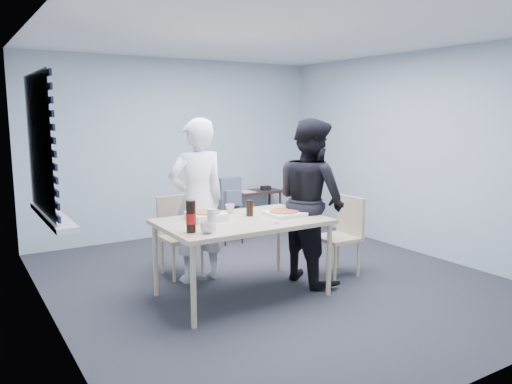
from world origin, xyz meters
TOP-DOWN VIEW (x-y plane):
  - room at (-2.20, 0.40)m, footprint 5.00×5.00m
  - dining_table at (-0.51, -0.25)m, footprint 1.61×1.02m
  - chair_far at (-0.77, 0.75)m, footprint 0.42×0.42m
  - chair_right at (0.80, -0.26)m, footprint 0.42×0.42m
  - person_white at (-0.68, 0.42)m, footprint 0.65×0.42m
  - person_black at (0.36, -0.22)m, footprint 0.47×0.86m
  - side_table at (1.18, 2.28)m, footprint 0.88×0.39m
  - stool at (0.37, 1.63)m, footprint 0.35×0.35m
  - backpack at (0.37, 1.62)m, footprint 0.32×0.23m
  - pizza_box_a at (-0.82, -0.07)m, footprint 0.34×0.34m
  - pizza_box_b at (-0.04, -0.30)m, footprint 0.35×0.35m
  - mug_a at (-1.05, -0.57)m, footprint 0.17×0.17m
  - mug_b at (-0.46, 0.10)m, footprint 0.10×0.10m
  - cola_glass at (-0.36, -0.13)m, footprint 0.09×0.09m
  - soda_bottle at (-1.16, -0.46)m, footprint 0.09×0.09m
  - plastic_cups at (-0.96, -0.47)m, footprint 0.10×0.10m
  - rubber_band at (-0.32, -0.57)m, footprint 0.07×0.07m
  - papers at (1.03, 2.27)m, footprint 0.25×0.32m
  - black_box at (1.40, 2.27)m, footprint 0.17×0.15m

SIDE VIEW (x-z plane):
  - stool at x=0.37m, z-range 0.13..0.62m
  - side_table at x=1.18m, z-range 0.21..0.80m
  - chair_far at x=-0.77m, z-range 0.07..0.96m
  - chair_right at x=0.80m, z-range 0.07..0.96m
  - papers at x=1.03m, z-range 0.59..0.59m
  - black_box at x=1.40m, z-range 0.59..0.65m
  - backpack at x=0.37m, z-range 0.48..0.93m
  - dining_table at x=-0.51m, z-range 0.33..1.11m
  - rubber_band at x=-0.32m, z-range 0.78..0.78m
  - pizza_box_b at x=-0.04m, z-range 0.78..0.83m
  - pizza_box_a at x=-0.82m, z-range 0.78..0.86m
  - mug_b at x=-0.46m, z-range 0.78..0.87m
  - mug_a at x=-1.05m, z-range 0.78..0.88m
  - cola_glass at x=-0.36m, z-range 0.78..0.94m
  - plastic_cups at x=-0.96m, z-range 0.78..0.97m
  - person_white at x=-0.68m, z-range 0.00..1.77m
  - person_black at x=0.36m, z-range 0.00..1.77m
  - soda_bottle at x=-1.16m, z-range 0.78..1.06m
  - room at x=-2.20m, z-range -1.06..3.94m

